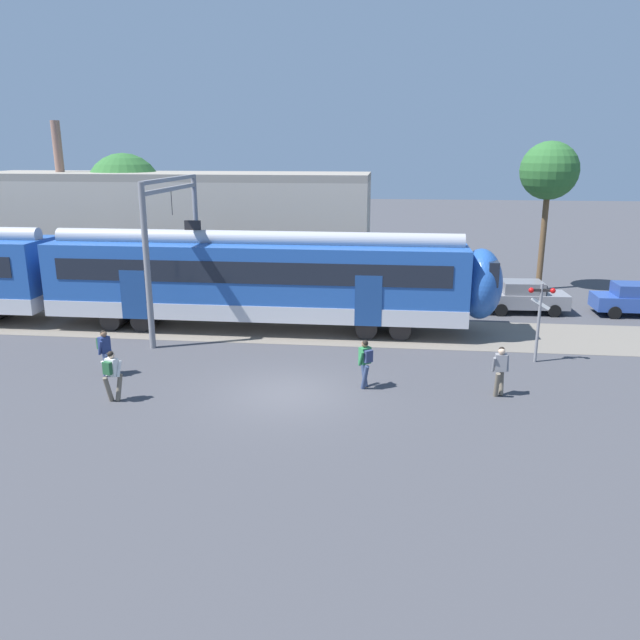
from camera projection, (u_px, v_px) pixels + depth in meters
name	position (u px, v px, depth m)	size (l,w,h in m)	color
ground_plane	(287.00, 393.00, 20.34)	(160.00, 160.00, 0.00)	#424247
track_bed	(24.00, 321.00, 28.85)	(80.00, 4.40, 0.01)	slate
commuter_train	(70.00, 274.00, 27.98)	(38.05, 3.07, 4.73)	silver
pedestrian_navy	(104.00, 349.00, 21.70)	(0.56, 0.66, 1.67)	navy
pedestrian_white	(112.00, 372.00, 19.46)	(0.63, 0.59, 1.67)	#6B6051
pedestrian_green	(365.00, 360.00, 20.55)	(0.51, 0.70, 1.67)	navy
pedestrian_grey	(500.00, 368.00, 19.89)	(0.54, 0.63, 1.67)	#6B6051
parked_car_grey	(524.00, 297.00, 30.14)	(4.07, 1.89, 1.54)	gray
parked_car_blue	(637.00, 299.00, 29.61)	(4.00, 1.77, 1.54)	#284799
catenary_gantry	(173.00, 230.00, 26.89)	(0.24, 6.64, 6.53)	gray
crossing_signal	(540.00, 310.00, 22.79)	(0.96, 0.21, 3.00)	gray
background_building	(176.00, 230.00, 35.52)	(21.94, 5.00, 9.20)	#B2A899
street_tree_right	(549.00, 172.00, 33.54)	(3.11, 3.11, 8.10)	brown
street_tree_left	(125.00, 191.00, 36.04)	(4.30, 4.30, 7.45)	brown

